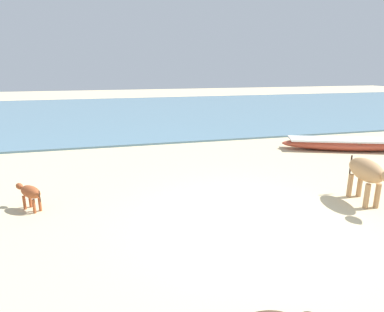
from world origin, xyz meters
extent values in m
plane|color=beige|center=(0.00, 0.00, 0.00)|extent=(80.00, 80.00, 0.00)
cube|color=slate|center=(0.00, 17.18, 0.04)|extent=(60.00, 20.00, 0.08)
ellipsoid|color=#B74733|center=(6.03, 4.55, 0.22)|extent=(4.69, 2.48, 0.43)
cube|color=white|center=(6.03, 4.55, 0.40)|extent=(4.16, 2.27, 0.07)
cube|color=olive|center=(6.36, 4.43, 0.34)|extent=(0.38, 0.75, 0.04)
ellipsoid|color=tan|center=(3.04, 0.28, 0.78)|extent=(0.63, 1.20, 0.50)
cylinder|color=tan|center=(3.11, -0.07, 0.29)|extent=(0.11, 0.11, 0.57)
cylinder|color=tan|center=(2.86, -0.03, 0.29)|extent=(0.11, 0.11, 0.57)
cylinder|color=tan|center=(3.21, 0.59, 0.29)|extent=(0.11, 0.11, 0.57)
cylinder|color=tan|center=(2.97, 0.62, 0.29)|extent=(0.11, 0.11, 0.57)
cylinder|color=#2D2119|center=(3.13, 0.87, 0.73)|extent=(0.04, 0.04, 0.47)
ellipsoid|color=#9E4C28|center=(-4.28, 1.74, 0.43)|extent=(0.60, 0.63, 0.27)
ellipsoid|color=#9E4C28|center=(-4.56, 2.04, 0.47)|extent=(0.23, 0.23, 0.15)
sphere|color=#2D2119|center=(-4.62, 2.11, 0.46)|extent=(0.08, 0.08, 0.06)
cylinder|color=#9E4C28|center=(-4.45, 1.82, 0.16)|extent=(0.06, 0.06, 0.31)
cylinder|color=#9E4C28|center=(-4.35, 1.92, 0.16)|extent=(0.06, 0.06, 0.31)
cylinder|color=#9E4C28|center=(-4.21, 1.56, 0.16)|extent=(0.06, 0.06, 0.31)
cylinder|color=#9E4C28|center=(-4.11, 1.65, 0.16)|extent=(0.06, 0.06, 0.31)
cylinder|color=#2D2119|center=(-4.06, 1.49, 0.40)|extent=(0.02, 0.02, 0.26)
camera|label=1|loc=(-2.58, -5.58, 3.05)|focal=30.75mm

